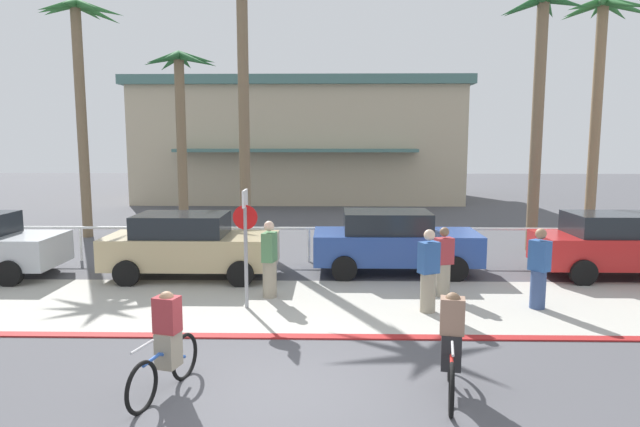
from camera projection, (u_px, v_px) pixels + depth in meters
The scene contains 20 objects.
ground_plane at pixel (311, 251), 17.91m from camera, with size 80.00×80.00×0.00m, color #4C4C51.
sidewalk_strip at pixel (301, 304), 12.16m from camera, with size 44.00×4.00×0.02m, color #ADAAA0.
curb_paint at pixel (295, 336), 10.18m from camera, with size 44.00×0.24×0.03m, color maroon.
building_backdrop at pixel (301, 141), 33.86m from camera, with size 18.74×10.52×6.94m.
rail_fence at pixel (309, 234), 16.31m from camera, with size 22.77×0.08×1.04m.
stop_sign_bike_lane at pixel (245, 232), 11.68m from camera, with size 0.52×0.56×2.56m.
palm_tree_0 at pixel (79, 58), 19.73m from camera, with size 3.22×3.20×8.50m.
palm_tree_1 at pixel (181, 95), 20.25m from camera, with size 2.69×3.55×6.78m.
palm_tree_2 at pixel (243, 42), 17.96m from camera, with size 3.38×3.01×9.25m.
palm_tree_3 at pixel (540, 67), 17.34m from camera, with size 2.74×3.39×8.09m.
palm_tree_4 at pixel (601, 56), 19.08m from camera, with size 3.36×3.19×8.41m.
car_tan_1 at pixel (190, 245), 14.43m from camera, with size 4.40×2.02×1.69m.
car_blue_2 at pixel (394, 241), 14.94m from camera, with size 4.40×2.02×1.69m.
car_red_3 at pixel (621, 244), 14.51m from camera, with size 4.40×2.02×1.69m.
cyclist_red_0 at pixel (451, 346), 7.88m from camera, with size 0.42×1.80×1.50m.
cyclist_blue_1 at pixel (166, 345), 7.93m from camera, with size 0.54×1.77×1.50m.
pedestrian_0 at pixel (428, 274), 11.52m from camera, with size 0.47×0.43×1.77m.
pedestrian_1 at pixel (270, 262), 12.59m from camera, with size 0.38×0.44×1.78m.
pedestrian_2 at pixel (539, 272), 11.77m from camera, with size 0.45×0.48×1.75m.
pedestrian_3 at pixel (443, 265), 12.67m from camera, with size 0.46×0.40×1.63m.
Camera 1 is at (0.66, -7.57, 3.63)m, focal length 31.13 mm.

